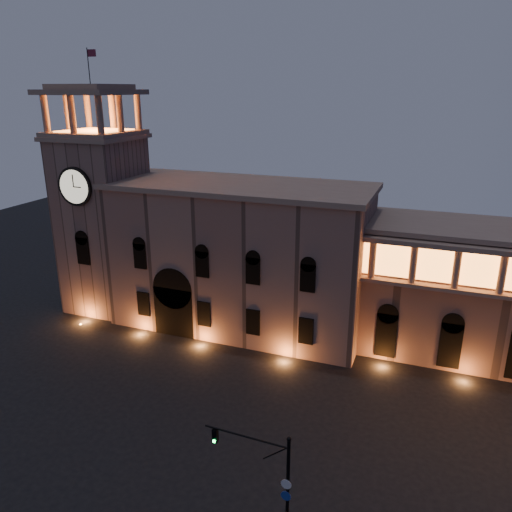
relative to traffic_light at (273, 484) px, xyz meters
name	(u,v)px	position (x,y,z in m)	size (l,w,h in m)	color
ground	(165,433)	(-11.92, 6.55, -4.29)	(160.00, 160.00, 0.00)	black
government_building	(239,256)	(-13.99, 28.48, 4.48)	(30.80, 12.80, 17.60)	#886559
clock_tower	(103,215)	(-32.42, 27.53, 8.21)	(9.80, 9.80, 32.40)	#886559
traffic_light	(273,484)	(0.00, 0.00, 0.00)	(5.96, 0.63, 8.17)	black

